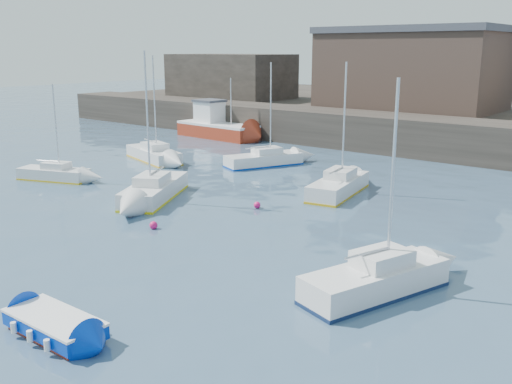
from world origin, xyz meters
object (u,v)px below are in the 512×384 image
Objects in this scene: buoy_near at (154,229)px; sailboat_b at (154,189)px; blue_dinghy at (55,325)px; buoy_mid at (335,301)px; buoy_far at (257,208)px; fishing_boat at (217,126)px; sailboat_h at (264,159)px; sailboat_f at (339,185)px; sailboat_c at (376,279)px; sailboat_e at (154,154)px; sailboat_a at (54,173)px.

sailboat_b is at bearing 138.06° from buoy_near.
buoy_mid is (5.27, 7.35, -0.36)m from blue_dinghy.
buoy_far is at bearing 75.43° from buoy_near.
sailboat_b is 21.22× the size of buoy_near.
fishing_boat is at bearing 126.65° from buoy_near.
sailboat_b is 11.57m from sailboat_h.
sailboat_f is at bearing 73.22° from buoy_near.
fishing_boat is 22.67× the size of buoy_near.
sailboat_f is at bearing 126.01° from sailboat_c.
buoy_near is (5.31, -15.37, -0.49)m from sailboat_h.
fishing_boat is 1.12× the size of sailboat_e.
buoy_far is at bearing -42.64° from fishing_boat.
sailboat_a reaches higher than buoy_mid.
buoy_far is (-4.15, 14.87, -0.36)m from blue_dinghy.
sailboat_b is 1.05× the size of sailboat_e.
fishing_boat is at bearing 123.90° from sailboat_b.
sailboat_c is at bearing -0.71° from buoy_near.
sailboat_c is 1.70m from buoy_mid.
sailboat_b reaches higher than blue_dinghy.
sailboat_f is (20.97, -12.21, -0.58)m from fishing_boat.
sailboat_b is at bearing 160.59° from buoy_mid.
buoy_mid is (-0.81, -1.39, -0.57)m from sailboat_c.
sailboat_h reaches higher than buoy_near.
blue_dinghy is 7.80× the size of buoy_mid.
sailboat_e is 17.97× the size of buoy_mid.
fishing_boat is 25.99m from buoy_far.
sailboat_a is at bearing 172.92° from sailboat_c.
sailboat_f reaches higher than buoy_far.
sailboat_e is at bearing -69.89° from fishing_boat.
sailboat_e reaches higher than blue_dinghy.
buoy_far is at bearing -53.80° from sailboat_h.
blue_dinghy is 9.05m from buoy_mid.
sailboat_b is (13.26, -19.73, -0.57)m from fishing_boat.
buoy_far is (19.10, -17.59, -1.11)m from fishing_boat.
sailboat_f is at bearing 96.43° from blue_dinghy.
sailboat_h is at bearing 109.06° from buoy_near.
sailboat_c is at bearing -7.08° from sailboat_a.
sailboat_b reaches higher than sailboat_h.
sailboat_h is at bearing 95.09° from sailboat_b.
sailboat_c is at bearing -30.93° from buoy_far.
sailboat_f is 11.88m from buoy_near.
sailboat_c is at bearing 59.70° from buoy_mid.
buoy_mid is (10.98, -1.53, 0.00)m from buoy_near.
sailboat_a is 14.95m from buoy_far.
sailboat_c is at bearing -53.99° from sailboat_f.
sailboat_a reaches higher than fishing_boat.
sailboat_h is 19.07× the size of buoy_near.
sailboat_b is 1.08× the size of sailboat_f.
sailboat_h is (12.23, -8.21, -0.63)m from fishing_boat.
sailboat_a is at bearing -168.24° from buoy_far.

